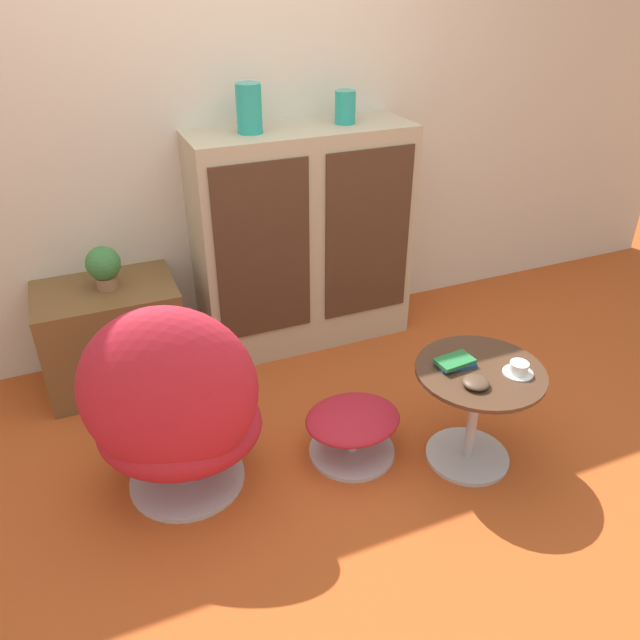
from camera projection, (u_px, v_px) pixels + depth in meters
ground_plane at (328, 482)px, 2.73m from camera, size 12.00×12.00×0.00m
wall_back at (220, 111)px, 3.20m from camera, size 6.40×0.06×2.60m
sideboard at (303, 240)px, 3.48m from camera, size 1.19×0.42×1.24m
tv_console at (113, 335)px, 3.26m from camera, size 0.70×0.48×0.55m
egg_chair at (175, 411)px, 2.47m from camera, size 0.84×0.80×0.94m
ottoman at (353, 425)px, 2.81m from camera, size 0.44×0.40×0.24m
coffee_table at (475, 403)px, 2.71m from camera, size 0.55×0.55×0.49m
vase_leftmost at (249, 108)px, 3.02m from camera, size 0.13×0.13×0.23m
vase_inner_left at (345, 107)px, 3.21m from camera, size 0.11×0.11×0.16m
potted_plant at (104, 266)px, 3.07m from camera, size 0.17×0.17×0.22m
teacup at (519, 369)px, 2.58m from camera, size 0.13×0.13×0.05m
book_stack at (455, 362)px, 2.64m from camera, size 0.18×0.12×0.03m
bowl at (476, 382)px, 2.51m from camera, size 0.11×0.11×0.04m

